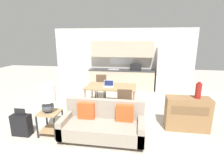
{
  "coord_description": "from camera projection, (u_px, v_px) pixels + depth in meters",
  "views": [
    {
      "loc": [
        0.77,
        -3.45,
        2.28
      ],
      "look_at": [
        -0.0,
        1.5,
        0.95
      ],
      "focal_mm": 28.0,
      "sensor_mm": 36.0,
      "label": 1
    }
  ],
  "objects": [
    {
      "name": "wall_back",
      "position": [
        122.0,
        58.0,
        8.07
      ],
      "size": [
        6.4,
        0.07,
        2.7
      ],
      "color": "silver",
      "rests_on": "ground_plane"
    },
    {
      "name": "side_table",
      "position": [
        50.0,
        119.0,
        4.18
      ],
      "size": [
        0.47,
        0.47,
        0.58
      ],
      "color": "tan",
      "rests_on": "ground_plane"
    },
    {
      "name": "vase",
      "position": [
        198.0,
        91.0,
        4.22
      ],
      "size": [
        0.14,
        0.14,
        0.41
      ],
      "color": "maroon",
      "rests_on": "credenza"
    },
    {
      "name": "table_lamp",
      "position": [
        47.0,
        96.0,
        3.99
      ],
      "size": [
        0.4,
        0.4,
        0.68
      ],
      "color": "#4C515B",
      "rests_on": "side_table"
    },
    {
      "name": "dining_chair_far_left",
      "position": [
        101.0,
        86.0,
        6.67
      ],
      "size": [
        0.43,
        0.43,
        0.91
      ],
      "rotation": [
        0.0,
        0.0,
        0.03
      ],
      "color": "brown",
      "rests_on": "ground_plane"
    },
    {
      "name": "couch",
      "position": [
        103.0,
        124.0,
        4.05
      ],
      "size": [
        1.88,
        0.8,
        0.86
      ],
      "color": "#3D2D1E",
      "rests_on": "ground_plane"
    },
    {
      "name": "dining_table",
      "position": [
        111.0,
        88.0,
        5.76
      ],
      "size": [
        1.64,
        0.93,
        0.74
      ],
      "color": "tan",
      "rests_on": "ground_plane"
    },
    {
      "name": "suitcase",
      "position": [
        22.0,
        125.0,
        4.17
      ],
      "size": [
        0.44,
        0.22,
        0.68
      ],
      "color": "black",
      "rests_on": "ground_plane"
    },
    {
      "name": "refrigerator",
      "position": [
        165.0,
        70.0,
        7.52
      ],
      "size": [
        0.73,
        0.71,
        1.89
      ],
      "color": "white",
      "rests_on": "ground_plane"
    },
    {
      "name": "laptop",
      "position": [
        109.0,
        85.0,
        5.68
      ],
      "size": [
        0.33,
        0.27,
        0.2
      ],
      "rotation": [
        0.0,
        0.0,
        0.04
      ],
      "color": "#B7BABC",
      "rests_on": "dining_table"
    },
    {
      "name": "ground_plane",
      "position": [
        102.0,
        141.0,
        3.99
      ],
      "size": [
        20.0,
        20.0,
        0.0
      ],
      "primitive_type": "plane",
      "color": "beige"
    },
    {
      "name": "dining_chair_near_right",
      "position": [
        125.0,
        102.0,
        4.97
      ],
      "size": [
        0.43,
        0.43,
        0.91
      ],
      "rotation": [
        0.0,
        0.0,
        3.16
      ],
      "color": "brown",
      "rests_on": "ground_plane"
    },
    {
      "name": "kitchen_counter",
      "position": [
        122.0,
        71.0,
        7.91
      ],
      "size": [
        2.93,
        0.65,
        2.15
      ],
      "color": "beige",
      "rests_on": "ground_plane"
    },
    {
      "name": "credenza",
      "position": [
        187.0,
        114.0,
        4.41
      ],
      "size": [
        1.06,
        0.44,
        0.85
      ],
      "color": "olive",
      "rests_on": "ground_plane"
    }
  ]
}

